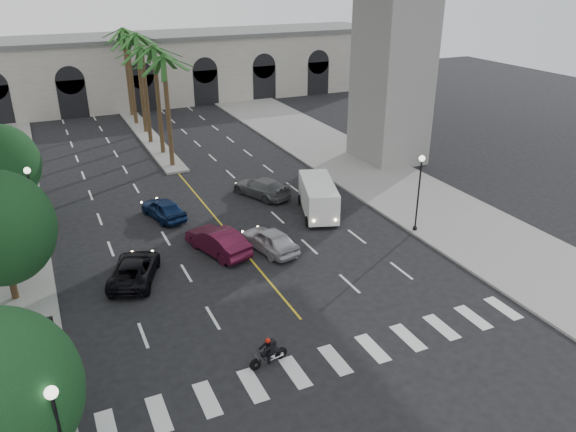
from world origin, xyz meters
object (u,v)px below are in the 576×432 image
object	(u,v)px
car_c	(134,269)
car_e	(163,208)
lamp_post_right	(419,187)
car_d	(261,187)
lamp_post_left_far	(33,200)
pedestrian_a	(53,357)
traffic_signal_far	(54,341)
cargo_van	(318,197)
car_a	(270,240)
traffic_signal_near	(63,406)
motorcycle_rider	(269,352)
car_b	(218,241)

from	to	relation	value
car_c	car_e	distance (m)	8.56
lamp_post_right	car_d	xyz separation A→B (m)	(-6.89, 10.21, -2.49)
lamp_post_left_far	car_e	bearing A→B (deg)	9.00
car_d	pedestrian_a	size ratio (longest dim) A/B	3.28
traffic_signal_far	cargo_van	distance (m)	21.69
lamp_post_left_far	car_d	size ratio (longest dim) A/B	1.06
car_a	car_d	xyz separation A→B (m)	(2.97, 8.65, -0.02)
traffic_signal_near	car_a	bearing A→B (deg)	43.22
motorcycle_rider	lamp_post_right	bearing A→B (deg)	20.74
lamp_post_left_far	car_a	world-z (taller)	lamp_post_left_far
car_a	car_b	xyz separation A→B (m)	(-3.03, 1.11, 0.06)
lamp_post_left_far	traffic_signal_far	size ratio (longest dim) A/B	1.47
traffic_signal_far	car_a	distance (m)	15.26
lamp_post_left_far	traffic_signal_near	bearing A→B (deg)	-89.69
car_e	lamp_post_left_far	bearing A→B (deg)	-5.60
car_b	traffic_signal_far	bearing A→B (deg)	25.32
car_c	motorcycle_rider	bearing A→B (deg)	134.42
traffic_signal_far	car_d	xyz separation A→B (m)	(15.81, 16.71, -1.78)
lamp_post_right	traffic_signal_far	distance (m)	23.62
lamp_post_right	pedestrian_a	world-z (taller)	lamp_post_right
traffic_signal_far	lamp_post_right	bearing A→B (deg)	15.98
car_a	car_c	size ratio (longest dim) A/B	0.90
motorcycle_rider	car_b	distance (m)	11.24
traffic_signal_near	pedestrian_a	xyz separation A→B (m)	(-0.20, 5.26, -1.59)
car_d	motorcycle_rider	bearing A→B (deg)	46.07
lamp_post_right	car_d	distance (m)	12.57
car_b	cargo_van	xyz separation A→B (m)	(8.36, 2.63, 0.53)
motorcycle_rider	car_c	bearing A→B (deg)	101.83
traffic_signal_far	car_a	size ratio (longest dim) A/B	0.83
car_b	car_e	bearing A→B (deg)	-92.45
car_c	cargo_van	xyz separation A→B (m)	(13.66, 3.84, 0.66)
car_c	cargo_van	bearing A→B (deg)	-141.90
pedestrian_a	traffic_signal_far	bearing A→B (deg)	-91.92
traffic_signal_near	traffic_signal_far	xyz separation A→B (m)	(0.00, 4.00, 0.00)
traffic_signal_near	pedestrian_a	distance (m)	5.50
motorcycle_rider	car_c	world-z (taller)	motorcycle_rider
pedestrian_a	lamp_post_right	bearing A→B (deg)	1.94
car_e	pedestrian_a	xyz separation A→B (m)	(-8.19, -14.52, 0.19)
car_a	cargo_van	size ratio (longest dim) A/B	0.73
lamp_post_right	motorcycle_rider	bearing A→B (deg)	-149.09
traffic_signal_far	car_b	distance (m)	13.53
traffic_signal_far	car_d	size ratio (longest dim) A/B	0.72
traffic_signal_far	car_c	bearing A→B (deg)	60.56
motorcycle_rider	traffic_signal_far	bearing A→B (deg)	156.67
lamp_post_right	car_a	size ratio (longest dim) A/B	1.21
traffic_signal_near	cargo_van	distance (m)	24.10
traffic_signal_near	motorcycle_rider	bearing A→B (deg)	13.27
motorcycle_rider	cargo_van	world-z (taller)	cargo_van
motorcycle_rider	car_a	bearing A→B (deg)	56.59
lamp_post_left_far	pedestrian_a	size ratio (longest dim) A/B	3.47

